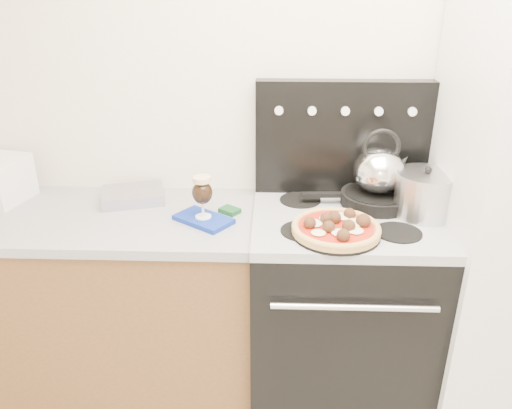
{
  "coord_description": "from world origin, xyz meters",
  "views": [
    {
      "loc": [
        -0.22,
        -0.69,
        1.79
      ],
      "look_at": [
        -0.28,
        1.05,
        1.02
      ],
      "focal_mm": 35.0,
      "sensor_mm": 36.0,
      "label": 1
    }
  ],
  "objects_px": {
    "base_cabinet": "(97,306)",
    "skillet": "(376,199)",
    "oven_mitt": "(204,219)",
    "stock_pot": "(424,195)",
    "beer_glass": "(202,197)",
    "pizza_pan": "(336,233)",
    "pizza": "(336,226)",
    "tea_kettle": "(379,167)",
    "stove_body": "(338,312)"
  },
  "relations": [
    {
      "from": "pizza_pan",
      "to": "base_cabinet",
      "type": "bearing_deg",
      "value": 169.35
    },
    {
      "from": "beer_glass",
      "to": "pizza_pan",
      "type": "relative_size",
      "value": 0.53
    },
    {
      "from": "tea_kettle",
      "to": "base_cabinet",
      "type": "bearing_deg",
      "value": 169.25
    },
    {
      "from": "base_cabinet",
      "to": "skillet",
      "type": "distance_m",
      "value": 1.35
    },
    {
      "from": "oven_mitt",
      "to": "skillet",
      "type": "bearing_deg",
      "value": 12.0
    },
    {
      "from": "pizza_pan",
      "to": "pizza",
      "type": "distance_m",
      "value": 0.03
    },
    {
      "from": "oven_mitt",
      "to": "pizza_pan",
      "type": "distance_m",
      "value": 0.54
    },
    {
      "from": "base_cabinet",
      "to": "skillet",
      "type": "height_order",
      "value": "skillet"
    },
    {
      "from": "pizza",
      "to": "skillet",
      "type": "bearing_deg",
      "value": 55.04
    },
    {
      "from": "beer_glass",
      "to": "tea_kettle",
      "type": "height_order",
      "value": "tea_kettle"
    },
    {
      "from": "stove_body",
      "to": "pizza_pan",
      "type": "xyz_separation_m",
      "value": [
        -0.06,
        -0.17,
        0.49
      ]
    },
    {
      "from": "pizza",
      "to": "tea_kettle",
      "type": "relative_size",
      "value": 1.42
    },
    {
      "from": "pizza",
      "to": "tea_kettle",
      "type": "bearing_deg",
      "value": 55.04
    },
    {
      "from": "oven_mitt",
      "to": "tea_kettle",
      "type": "bearing_deg",
      "value": 12.0
    },
    {
      "from": "base_cabinet",
      "to": "beer_glass",
      "type": "height_order",
      "value": "beer_glass"
    },
    {
      "from": "pizza_pan",
      "to": "stock_pot",
      "type": "height_order",
      "value": "stock_pot"
    },
    {
      "from": "base_cabinet",
      "to": "pizza_pan",
      "type": "distance_m",
      "value": 1.17
    },
    {
      "from": "oven_mitt",
      "to": "skillet",
      "type": "distance_m",
      "value": 0.74
    },
    {
      "from": "oven_mitt",
      "to": "beer_glass",
      "type": "bearing_deg",
      "value": 0.0
    },
    {
      "from": "beer_glass",
      "to": "stove_body",
      "type": "bearing_deg",
      "value": 3.45
    },
    {
      "from": "oven_mitt",
      "to": "stock_pot",
      "type": "xyz_separation_m",
      "value": [
        0.9,
        0.06,
        0.1
      ]
    },
    {
      "from": "base_cabinet",
      "to": "tea_kettle",
      "type": "relative_size",
      "value": 6.17
    },
    {
      "from": "pizza_pan",
      "to": "skillet",
      "type": "height_order",
      "value": "skillet"
    },
    {
      "from": "pizza_pan",
      "to": "beer_glass",
      "type": "bearing_deg",
      "value": 165.39
    },
    {
      "from": "oven_mitt",
      "to": "pizza",
      "type": "distance_m",
      "value": 0.54
    },
    {
      "from": "stove_body",
      "to": "beer_glass",
      "type": "relative_size",
      "value": 4.9
    },
    {
      "from": "base_cabinet",
      "to": "beer_glass",
      "type": "xyz_separation_m",
      "value": [
        0.52,
        -0.06,
        0.58
      ]
    },
    {
      "from": "stock_pot",
      "to": "base_cabinet",
      "type": "bearing_deg",
      "value": 179.87
    },
    {
      "from": "skillet",
      "to": "tea_kettle",
      "type": "bearing_deg",
      "value": 0.0
    },
    {
      "from": "base_cabinet",
      "to": "pizza",
      "type": "xyz_separation_m",
      "value": [
        1.04,
        -0.2,
        0.52
      ]
    },
    {
      "from": "base_cabinet",
      "to": "skillet",
      "type": "bearing_deg",
      "value": 4.31
    },
    {
      "from": "oven_mitt",
      "to": "stock_pot",
      "type": "distance_m",
      "value": 0.9
    },
    {
      "from": "base_cabinet",
      "to": "oven_mitt",
      "type": "height_order",
      "value": "oven_mitt"
    },
    {
      "from": "beer_glass",
      "to": "skillet",
      "type": "relative_size",
      "value": 0.6
    },
    {
      "from": "oven_mitt",
      "to": "beer_glass",
      "type": "relative_size",
      "value": 1.3
    },
    {
      "from": "oven_mitt",
      "to": "skillet",
      "type": "relative_size",
      "value": 0.77
    },
    {
      "from": "stock_pot",
      "to": "skillet",
      "type": "bearing_deg",
      "value": 150.53
    },
    {
      "from": "base_cabinet",
      "to": "oven_mitt",
      "type": "xyz_separation_m",
      "value": [
        0.52,
        -0.06,
        0.48
      ]
    },
    {
      "from": "stove_body",
      "to": "pizza",
      "type": "xyz_separation_m",
      "value": [
        -0.06,
        -0.17,
        0.51
      ]
    },
    {
      "from": "beer_glass",
      "to": "skillet",
      "type": "distance_m",
      "value": 0.74
    },
    {
      "from": "base_cabinet",
      "to": "pizza_pan",
      "type": "bearing_deg",
      "value": -10.65
    },
    {
      "from": "oven_mitt",
      "to": "pizza",
      "type": "height_order",
      "value": "pizza"
    },
    {
      "from": "oven_mitt",
      "to": "pizza",
      "type": "xyz_separation_m",
      "value": [
        0.52,
        -0.14,
        0.04
      ]
    },
    {
      "from": "stove_body",
      "to": "pizza_pan",
      "type": "distance_m",
      "value": 0.52
    },
    {
      "from": "stove_body",
      "to": "beer_glass",
      "type": "bearing_deg",
      "value": -176.55
    },
    {
      "from": "pizza_pan",
      "to": "tea_kettle",
      "type": "xyz_separation_m",
      "value": [
        0.2,
        0.29,
        0.17
      ]
    },
    {
      "from": "beer_glass",
      "to": "skillet",
      "type": "height_order",
      "value": "beer_glass"
    },
    {
      "from": "skillet",
      "to": "pizza",
      "type": "bearing_deg",
      "value": -124.96
    },
    {
      "from": "stove_body",
      "to": "skillet",
      "type": "xyz_separation_m",
      "value": [
        0.14,
        0.12,
        0.51
      ]
    },
    {
      "from": "pizza_pan",
      "to": "skillet",
      "type": "bearing_deg",
      "value": 55.04
    }
  ]
}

